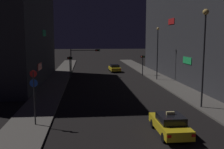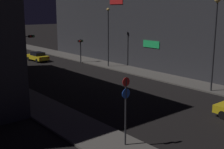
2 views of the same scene
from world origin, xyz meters
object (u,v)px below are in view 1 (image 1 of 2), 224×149
Objects in this scene: taxi at (170,124)px; street_lamp_far_block at (157,48)px; traffic_light_overhead at (83,56)px; sign_pole_left at (34,92)px; traffic_light_right_kerb at (143,61)px; traffic_light_left_kerb at (70,63)px; far_car at (114,68)px; street_lamp_near_block at (204,40)px.

taxi is 23.70m from street_lamp_far_block.
traffic_light_overhead is 25.30m from sign_pole_left.
traffic_light_right_kerb is 0.88× the size of sign_pole_left.
traffic_light_left_kerb is 12.92m from traffic_light_right_kerb.
traffic_light_right_kerb is 28.85m from sign_pole_left.
far_car is at bearing 73.16° from sign_pole_left.
traffic_light_left_kerb is 1.03× the size of traffic_light_right_kerb.
street_lamp_far_block reaches higher than traffic_light_overhead.
taxi is 1.09× the size of sign_pole_left.
street_lamp_far_block is (5.42, -11.09, 4.28)m from far_car.
far_car is at bearing 126.69° from traffic_light_right_kerb.
sign_pole_left reaches higher than traffic_light_right_kerb.
sign_pole_left is 25.08m from street_lamp_far_block.
traffic_light_overhead reaches higher than sign_pole_left.
sign_pole_left is at bearing -106.84° from far_car.
far_car is 13.07m from street_lamp_far_block.
street_lamp_far_block reaches higher than traffic_light_right_kerb.
sign_pole_left is (-9.43, 2.60, 1.85)m from taxi.
traffic_light_right_kerb is (10.37, 0.29, -0.94)m from traffic_light_overhead.
street_lamp_near_block is at bearing -88.03° from traffic_light_right_kerb.
taxi is 25.74m from traffic_light_left_kerb.
traffic_light_left_kerb is (-8.08, -9.40, 1.93)m from far_car.
street_lamp_near_block reaches higher than traffic_light_left_kerb.
traffic_light_left_kerb is at bearing -130.69° from far_car.
sign_pole_left is at bearing -97.70° from traffic_light_overhead.
sign_pole_left is at bearing -166.34° from street_lamp_near_block.
traffic_light_overhead is 3.97m from traffic_light_left_kerb.
taxi is 9.96m from sign_pole_left.
far_car is 0.91× the size of traffic_light_overhead.
traffic_light_left_kerb is at bearing -163.83° from traffic_light_right_kerb.
taxi is 1.20× the size of traffic_light_left_kerb.
street_lamp_near_block is at bearing 50.35° from taxi.
street_lamp_near_block is (0.75, -21.83, 3.74)m from traffic_light_right_kerb.
far_car is 1.22× the size of traffic_light_left_kerb.
traffic_light_overhead is 0.62× the size of street_lamp_far_block.
traffic_light_right_kerb is at bearing -53.31° from far_car.
traffic_light_left_kerb is at bearing 108.36° from taxi.
traffic_light_left_kerb is 21.80m from sign_pole_left.
street_lamp_near_block reaches higher than sign_pole_left.
street_lamp_far_block reaches higher than taxi.
taxi is at bearing -129.65° from street_lamp_near_block.
street_lamp_near_block is at bearing 13.66° from sign_pole_left.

